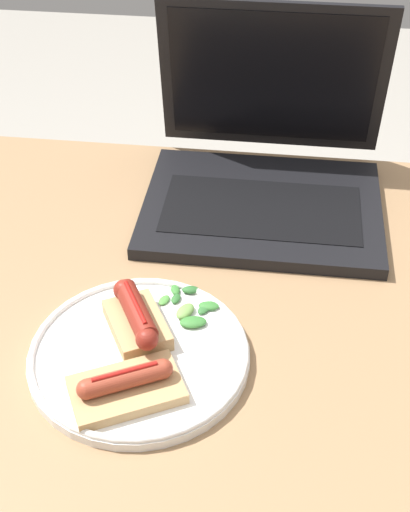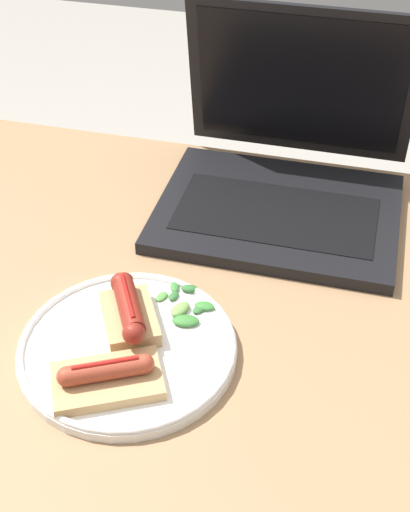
% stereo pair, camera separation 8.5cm
% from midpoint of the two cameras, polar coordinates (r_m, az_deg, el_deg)
% --- Properties ---
extents(desk, '(1.30, 0.87, 0.75)m').
position_cam_midpoint_polar(desk, '(0.89, 7.03, -11.78)').
color(desk, '#93704C').
rests_on(desk, ground_plane).
extents(laptop, '(0.34, 0.31, 0.26)m').
position_cam_midpoint_polar(laptop, '(1.04, 2.48, 6.85)').
color(laptop, black).
rests_on(laptop, desk).
extents(plate, '(0.25, 0.25, 0.02)m').
position_cam_midpoint_polar(plate, '(0.81, -8.32, -7.92)').
color(plate, white).
rests_on(plate, desk).
extents(sausage_toast_left, '(0.09, 0.11, 0.05)m').
position_cam_midpoint_polar(sausage_toast_left, '(0.82, -8.56, -5.30)').
color(sausage_toast_left, tan).
rests_on(sausage_toast_left, plate).
extents(sausage_toast_middle, '(0.14, 0.11, 0.04)m').
position_cam_midpoint_polar(sausage_toast_middle, '(0.76, -9.58, -10.36)').
color(sausage_toast_middle, tan).
rests_on(sausage_toast_middle, plate).
extents(salad_pile, '(0.08, 0.08, 0.01)m').
position_cam_midpoint_polar(salad_pile, '(0.85, -4.09, -4.31)').
color(salad_pile, '#4C8E3D').
rests_on(salad_pile, plate).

